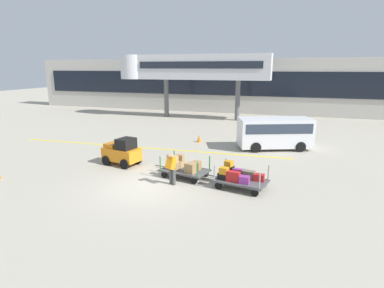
{
  "coord_description": "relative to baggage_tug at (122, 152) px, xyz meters",
  "views": [
    {
      "loc": [
        6.22,
        -12.37,
        5.4
      ],
      "look_at": [
        0.94,
        3.97,
        1.18
      ],
      "focal_mm": 29.19,
      "sensor_mm": 36.0,
      "label": 1
    }
  ],
  "objects": [
    {
      "name": "ground_plane",
      "position": [
        2.79,
        -2.59,
        -0.75
      ],
      "size": [
        120.0,
        120.0,
        0.0
      ],
      "primitive_type": "plane",
      "color": "#A8A08E"
    },
    {
      "name": "baggage_cart_middle",
      "position": [
        6.89,
        -1.45,
        -0.22
      ],
      "size": [
        3.09,
        1.85,
        1.13
      ],
      "color": "#4C4C4F",
      "rests_on": "ground_plane"
    },
    {
      "name": "safety_cone_far",
      "position": [
        2.56,
        6.71,
        -0.48
      ],
      "size": [
        0.36,
        0.36,
        0.55
      ],
      "primitive_type": "cone",
      "color": "orange",
      "rests_on": "ground_plane"
    },
    {
      "name": "apron_lead_line",
      "position": [
        -0.47,
        3.89,
        -0.75
      ],
      "size": [
        19.64,
        0.88,
        0.01
      ],
      "primitive_type": "cube",
      "rotation": [
        0.0,
        0.0,
        0.03
      ],
      "color": "yellow",
      "rests_on": "ground_plane"
    },
    {
      "name": "jet_bridge",
      "position": [
        -2.15,
        17.4,
        4.64
      ],
      "size": [
        16.6,
        3.0,
        6.75
      ],
      "color": "silver",
      "rests_on": "ground_plane"
    },
    {
      "name": "shuttle_van",
      "position": [
        7.98,
        6.39,
        0.48
      ],
      "size": [
        5.16,
        3.5,
        2.1
      ],
      "color": "silver",
      "rests_on": "ground_plane"
    },
    {
      "name": "terminal_building",
      "position": [
        2.79,
        23.38,
        2.48
      ],
      "size": [
        55.71,
        2.51,
        6.46
      ],
      "color": "#BCB7AD",
      "rests_on": "ground_plane"
    },
    {
      "name": "baggage_handler",
      "position": [
        3.81,
        -2.06,
        0.11
      ],
      "size": [
        0.53,
        0.54,
        1.56
      ],
      "color": "#4C4C4C",
      "rests_on": "ground_plane"
    },
    {
      "name": "baggage_tug",
      "position": [
        0.0,
        0.0,
        0.0
      ],
      "size": [
        2.28,
        1.6,
        1.58
      ],
      "color": "orange",
      "rests_on": "ground_plane"
    },
    {
      "name": "baggage_cart_lead",
      "position": [
        4.05,
        -0.88,
        -0.22
      ],
      "size": [
        3.09,
        1.85,
        1.13
      ],
      "color": "#4C4C4F",
      "rests_on": "ground_plane"
    }
  ]
}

